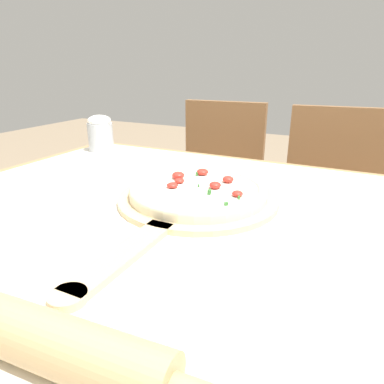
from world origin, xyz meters
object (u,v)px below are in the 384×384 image
object	(u,v)px
pizza_peel	(192,202)
rolling_pin	(26,333)
pizza	(198,190)
flour_cup	(100,133)
chair_left	(217,186)
chair_right	(329,204)

from	to	relation	value
pizza_peel	rolling_pin	world-z (taller)	rolling_pin
pizza	pizza_peel	bearing A→B (deg)	-89.72
pizza	flour_cup	size ratio (longest dim) A/B	2.43
pizza	chair_left	world-z (taller)	chair_left
rolling_pin	flour_cup	bearing A→B (deg)	125.62
rolling_pin	flour_cup	world-z (taller)	flour_cup
pizza	chair_left	bearing A→B (deg)	109.10
rolling_pin	chair_right	size ratio (longest dim) A/B	0.46
pizza	flour_cup	bearing A→B (deg)	151.17
rolling_pin	flour_cup	xyz separation A→B (m)	(-0.53, 0.73, 0.03)
pizza_peel	chair_right	bearing A→B (deg)	74.23
pizza	chair_right	distance (m)	0.85
rolling_pin	chair_right	bearing A→B (deg)	80.84
chair_right	flour_cup	distance (m)	0.93
pizza	flour_cup	world-z (taller)	flour_cup
pizza_peel	chair_right	xyz separation A→B (m)	(0.23, 0.80, -0.26)
chair_left	flour_cup	xyz separation A→B (m)	(-0.23, -0.50, 0.31)
chair_right	pizza	bearing A→B (deg)	-111.62
rolling_pin	pizza	bearing A→B (deg)	93.46
rolling_pin	flour_cup	distance (m)	0.90
chair_right	pizza_peel	bearing A→B (deg)	-111.06
rolling_pin	flour_cup	size ratio (longest dim) A/B	3.39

